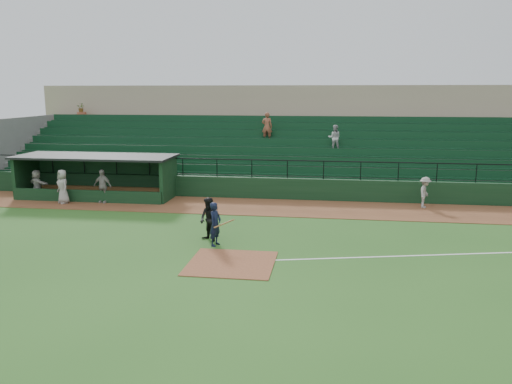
# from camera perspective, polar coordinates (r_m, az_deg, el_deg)

# --- Properties ---
(ground) EXTENTS (90.00, 90.00, 0.00)m
(ground) POSITION_cam_1_polar(r_m,az_deg,el_deg) (19.11, -2.19, -7.00)
(ground) COLOR #26541B
(ground) RESTS_ON ground
(warning_track) EXTENTS (40.00, 4.00, 0.03)m
(warning_track) POSITION_cam_1_polar(r_m,az_deg,el_deg) (26.73, 0.93, -1.68)
(warning_track) COLOR brown
(warning_track) RESTS_ON ground
(home_plate_dirt) EXTENTS (3.00, 3.00, 0.03)m
(home_plate_dirt) POSITION_cam_1_polar(r_m,az_deg,el_deg) (18.18, -2.77, -7.92)
(home_plate_dirt) COLOR brown
(home_plate_dirt) RESTS_ON ground
(foul_line) EXTENTS (17.49, 4.44, 0.01)m
(foul_line) POSITION_cam_1_polar(r_m,az_deg,el_deg) (20.49, 21.21, -6.50)
(foul_line) COLOR white
(foul_line) RESTS_ON ground
(stadium_structure) EXTENTS (38.00, 13.08, 6.40)m
(stadium_structure) POSITION_cam_1_polar(r_m,az_deg,el_deg) (34.67, 2.75, 5.09)
(stadium_structure) COLOR black
(stadium_structure) RESTS_ON ground
(dugout) EXTENTS (8.90, 3.20, 2.42)m
(dugout) POSITION_cam_1_polar(r_m,az_deg,el_deg) (30.73, -17.02, 2.01)
(dugout) COLOR black
(dugout) RESTS_ON ground
(batter_at_plate) EXTENTS (1.08, 0.73, 1.73)m
(batter_at_plate) POSITION_cam_1_polar(r_m,az_deg,el_deg) (20.05, -4.56, -3.58)
(batter_at_plate) COLOR black
(batter_at_plate) RESTS_ON ground
(umpire) EXTENTS (1.10, 1.06, 1.78)m
(umpire) POSITION_cam_1_polar(r_m,az_deg,el_deg) (20.67, -5.23, -3.07)
(umpire) COLOR black
(umpire) RESTS_ON ground
(runner) EXTENTS (0.91, 1.18, 1.61)m
(runner) POSITION_cam_1_polar(r_m,az_deg,el_deg) (27.77, 18.31, -0.04)
(runner) COLOR gray
(runner) RESTS_ON warning_track
(dugout_player_a) EXTENTS (1.12, 0.60, 1.81)m
(dugout_player_a) POSITION_cam_1_polar(r_m,az_deg,el_deg) (28.77, -16.74, 0.63)
(dugout_player_a) COLOR gray
(dugout_player_a) RESTS_ON warning_track
(dugout_player_b) EXTENTS (1.06, 1.01, 1.83)m
(dugout_player_b) POSITION_cam_1_polar(r_m,az_deg,el_deg) (29.30, -20.73, 0.57)
(dugout_player_b) COLOR #9F9A95
(dugout_player_b) RESTS_ON warning_track
(dugout_player_c) EXTENTS (1.58, 1.11, 1.64)m
(dugout_player_c) POSITION_cam_1_polar(r_m,az_deg,el_deg) (31.14, -23.21, 0.80)
(dugout_player_c) COLOR #ABA6A0
(dugout_player_c) RESTS_ON warning_track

